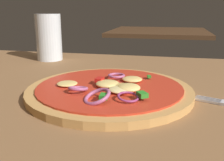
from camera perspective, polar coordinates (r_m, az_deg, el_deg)
dining_table at (r=0.45m, az=1.99°, el=-5.71°), size 1.25×0.84×0.03m
pizza at (r=0.46m, az=-0.50°, el=-2.05°), size 0.30×0.30×0.03m
beer_glass at (r=0.79m, az=-13.80°, el=8.77°), size 0.07×0.07×0.13m
background_table at (r=1.86m, az=10.35°, el=10.53°), size 0.66×0.63×0.03m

